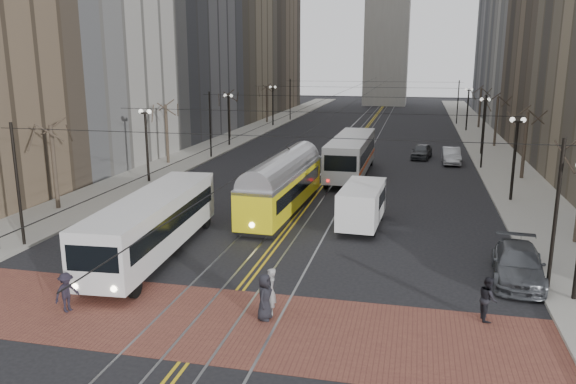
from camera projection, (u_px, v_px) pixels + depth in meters
The scene contains 21 objects.
ground at pixel (246, 282), 25.04m from camera, with size 260.00×260.00×0.00m, color black.
sidewalk_left at pixel (237, 137), 70.96m from camera, with size 5.00×140.00×0.15m, color gray.
sidewalk_right at pixel (486, 145), 64.42m from camera, with size 5.00×140.00×0.15m, color gray.
crosswalk_band at pixel (215, 322), 21.25m from camera, with size 25.00×6.00×0.01m, color brown.
streetcar_rails at pixel (356, 141), 67.71m from camera, with size 4.80×130.00×0.02m, color gray.
centre_lines at pixel (356, 141), 67.71m from camera, with size 0.42×130.00×0.01m, color gold.
building_left_far at pixel (249, 4), 107.51m from camera, with size 16.00×20.00×40.00m, color brown.
lamp_posts at pixel (338, 136), 51.65m from camera, with size 27.60×57.20×5.60m.
street_trees at pixel (346, 128), 57.81m from camera, with size 31.68×53.28×5.60m.
trolley_wires at pixel (346, 119), 57.19m from camera, with size 25.96×120.00×6.60m.
transit_bus at pixel (154, 226), 28.04m from camera, with size 2.58×12.37×3.09m, color silver.
streetcar at pixel (283, 189), 36.28m from camera, with size 2.33×12.53×2.95m, color yellow.
rear_bus at pixel (351, 157), 47.28m from camera, with size 2.79×12.86×3.35m, color #B8B8B8.
cargo_van at pixel (362, 207), 32.97m from camera, with size 2.17×5.64×2.49m, color white.
sedan_grey at pixel (422, 151), 55.97m from camera, with size 1.71×4.24×1.44m, color #3A3D41.
sedan_silver at pixel (451, 156), 53.15m from camera, with size 1.59×4.57×1.51m, color #989B9F.
sedan_parked at pixel (518, 264), 25.08m from camera, with size 2.15×5.29×1.54m, color #464A4F.
pedestrian_a at pixel (265, 297), 21.26m from camera, with size 0.89×0.58×1.82m, color black.
pedestrian_b at pixel (271, 292), 21.66m from camera, with size 0.68×0.45×1.87m, color gray.
pedestrian_c at pixel (488, 298), 21.23m from camera, with size 0.84×0.65×1.73m, color black.
pedestrian_d at pixel (67, 292), 21.95m from camera, with size 1.03×0.59×1.60m, color black.
Camera 1 is at (7.05, -22.42, 9.71)m, focal length 35.00 mm.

